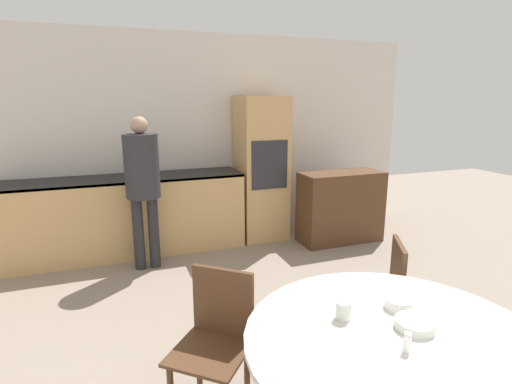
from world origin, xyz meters
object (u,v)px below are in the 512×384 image
at_px(chair_far_right, 381,292).
at_px(bowl_near, 399,303).
at_px(dining_table, 393,376).
at_px(sideboard, 341,207).
at_px(person_standing, 142,177).
at_px(bowl_centre, 415,324).
at_px(oven_unit, 261,169).
at_px(chair_far_left, 216,336).
at_px(cup, 343,310).

relative_size(chair_far_right, bowl_near, 6.06).
distance_m(dining_table, chair_far_right, 0.97).
height_order(sideboard, chair_far_right, sideboard).
relative_size(person_standing, bowl_centre, 8.73).
bearing_deg(bowl_centre, person_standing, 108.53).
height_order(oven_unit, bowl_near, oven_unit).
bearing_deg(sideboard, person_standing, -179.86).
xyz_separation_m(sideboard, chair_far_left, (-2.25, -2.26, 0.04)).
relative_size(dining_table, cup, 15.54).
distance_m(person_standing, bowl_near, 2.93).
bearing_deg(dining_table, sideboard, 61.88).
relative_size(sideboard, bowl_near, 7.50).
relative_size(oven_unit, bowl_near, 12.98).
height_order(oven_unit, sideboard, oven_unit).
xyz_separation_m(chair_far_left, person_standing, (-0.18, 2.25, 0.52)).
xyz_separation_m(cup, bowl_near, (0.33, -0.01, -0.02)).
bearing_deg(chair_far_left, bowl_near, 11.31).
xyz_separation_m(chair_far_left, cup, (0.53, -0.47, 0.31)).
height_order(sideboard, bowl_near, sideboard).
xyz_separation_m(oven_unit, chair_far_right, (-0.13, -2.67, -0.43)).
bearing_deg(dining_table, oven_unit, 78.90).
distance_m(sideboard, bowl_centre, 3.28).
distance_m(sideboard, chair_far_left, 3.18).
bearing_deg(chair_far_right, chair_far_left, -55.82).
bearing_deg(bowl_near, chair_far_right, 58.16).
height_order(oven_unit, person_standing, oven_unit).
bearing_deg(chair_far_left, sideboard, 85.95).
xyz_separation_m(dining_table, bowl_near, (0.18, 0.21, 0.23)).
distance_m(chair_far_left, cup, 0.77).
bearing_deg(oven_unit, sideboard, -30.16).
bearing_deg(oven_unit, chair_far_left, -115.96).
height_order(chair_far_right, bowl_centre, chair_far_right).
xyz_separation_m(chair_far_right, bowl_centre, (-0.42, -0.77, 0.28)).
relative_size(oven_unit, dining_table, 1.31).
relative_size(oven_unit, cup, 20.42).
relative_size(sideboard, chair_far_left, 1.24).
distance_m(cup, bowl_centre, 0.33).
relative_size(sideboard, chair_far_right, 1.24).
height_order(cup, bowl_near, cup).
relative_size(chair_far_left, bowl_centre, 4.58).
bearing_deg(sideboard, chair_far_right, -115.54).
relative_size(chair_far_right, person_standing, 0.53).
bearing_deg(bowl_centre, bowl_near, 72.94).
bearing_deg(chair_far_right, dining_table, -5.10).
bearing_deg(cup, oven_unit, 75.76).
height_order(person_standing, bowl_near, person_standing).
bearing_deg(cup, chair_far_right, 39.66).
height_order(dining_table, bowl_centre, bowl_centre).
bearing_deg(bowl_centre, oven_unit, 80.86).
xyz_separation_m(chair_far_right, cup, (-0.69, -0.57, 0.31)).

